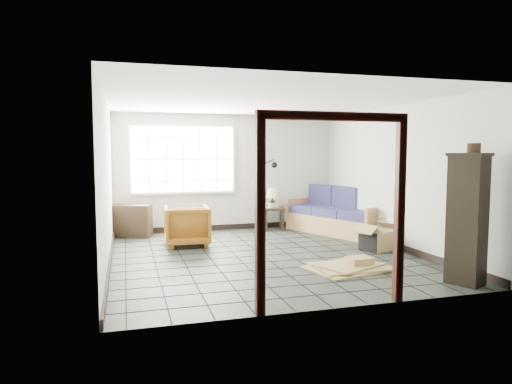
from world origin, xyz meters
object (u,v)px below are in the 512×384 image
object	(u,v)px
tall_shelf	(467,218)
armchair	(187,224)
side_table	(274,211)
futon_sofa	(339,217)

from	to	relation	value
tall_shelf	armchair	bearing A→B (deg)	108.71
armchair	side_table	size ratio (longest dim) A/B	1.53
tall_shelf	futon_sofa	bearing A→B (deg)	64.89
futon_sofa	tall_shelf	world-z (taller)	tall_shelf
futon_sofa	side_table	world-z (taller)	futon_sofa
side_table	tall_shelf	world-z (taller)	tall_shelf
side_table	tall_shelf	size ratio (longest dim) A/B	0.31
futon_sofa	tall_shelf	distance (m)	4.01
futon_sofa	tall_shelf	size ratio (longest dim) A/B	1.39
futon_sofa	armchair	size ratio (longest dim) A/B	2.90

